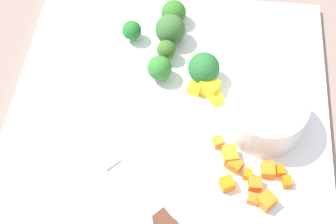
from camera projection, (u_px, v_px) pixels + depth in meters
ground_plane at (168, 122)px, 0.62m from camera, size 4.00×4.00×0.00m
cutting_board at (168, 119)px, 0.61m from camera, size 0.42×0.39×0.01m
prep_bowl at (266, 114)px, 0.58m from camera, size 0.09×0.09×0.05m
chef_knife at (142, 197)px, 0.54m from camera, size 0.23×0.24×0.02m
carrot_dice_0 at (248, 174)px, 0.56m from camera, size 0.01×0.01×0.01m
carrot_dice_1 at (235, 165)px, 0.57m from camera, size 0.02×0.02×0.01m
carrot_dice_2 at (253, 199)px, 0.54m from camera, size 0.01×0.01×0.01m
carrot_dice_3 at (280, 171)px, 0.56m from camera, size 0.01×0.01×0.01m
carrot_dice_4 at (268, 170)px, 0.56m from camera, size 0.02×0.02×0.01m
carrot_dice_5 at (230, 155)px, 0.57m from camera, size 0.02×0.02×0.02m
carrot_dice_6 at (227, 184)px, 0.55m from camera, size 0.02×0.02×0.01m
carrot_dice_7 at (287, 182)px, 0.56m from camera, size 0.01×0.01×0.01m
carrot_dice_8 at (218, 142)px, 0.58m from camera, size 0.01×0.01×0.01m
carrot_dice_9 at (266, 201)px, 0.54m from camera, size 0.02×0.02×0.02m
carrot_dice_10 at (255, 184)px, 0.55m from camera, size 0.02×0.01×0.01m
pepper_dice_0 at (195, 88)px, 0.62m from camera, size 0.02×0.02×0.01m
pepper_dice_1 at (209, 87)px, 0.62m from camera, size 0.03×0.03×0.02m
pepper_dice_2 at (216, 99)px, 0.62m from camera, size 0.02×0.02×0.01m
pepper_dice_3 at (201, 70)px, 0.64m from camera, size 0.01×0.01×0.01m
broccoli_floret_0 at (166, 50)px, 0.65m from camera, size 0.03×0.03×0.03m
broccoli_floret_1 at (174, 13)px, 0.68m from camera, size 0.03×0.03×0.03m
broccoli_floret_2 at (204, 68)px, 0.62m from camera, size 0.04×0.04×0.04m
broccoli_floret_3 at (170, 30)px, 0.66m from camera, size 0.04×0.04×0.04m
broccoli_floret_4 at (160, 68)px, 0.63m from camera, size 0.03×0.03×0.04m
broccoli_floret_5 at (132, 30)px, 0.66m from camera, size 0.03×0.03×0.03m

